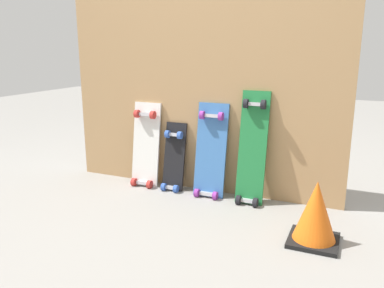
% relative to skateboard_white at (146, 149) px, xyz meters
% --- Properties ---
extents(ground_plane, '(12.00, 12.00, 0.00)m').
position_rel_skateboard_white_xyz_m(ground_plane, '(0.41, 0.02, -0.29)').
color(ground_plane, gray).
extents(plywood_wall_panel, '(2.08, 0.04, 1.67)m').
position_rel_skateboard_white_xyz_m(plywood_wall_panel, '(0.41, 0.09, 0.55)').
color(plywood_wall_panel, tan).
rests_on(plywood_wall_panel, ground).
extents(skateboard_white, '(0.22, 0.17, 0.70)m').
position_rel_skateboard_white_xyz_m(skateboard_white, '(0.00, 0.00, 0.00)').
color(skateboard_white, silver).
rests_on(skateboard_white, ground).
extents(skateboard_black, '(0.16, 0.17, 0.57)m').
position_rel_skateboard_white_xyz_m(skateboard_black, '(0.24, -0.00, -0.07)').
color(skateboard_black, black).
rests_on(skateboard_black, ground).
extents(skateboard_blue, '(0.23, 0.19, 0.73)m').
position_rel_skateboard_white_xyz_m(skateboard_blue, '(0.54, -0.01, 0.01)').
color(skateboard_blue, '#386BAD').
rests_on(skateboard_blue, ground).
extents(skateboard_green, '(0.19, 0.20, 0.83)m').
position_rel_skateboard_white_xyz_m(skateboard_green, '(0.84, -0.02, 0.06)').
color(skateboard_green, '#1E7238').
rests_on(skateboard_green, ground).
extents(traffic_cone, '(0.27, 0.27, 0.35)m').
position_rel_skateboard_white_xyz_m(traffic_cone, '(1.32, -0.46, -0.11)').
color(traffic_cone, black).
rests_on(traffic_cone, ground).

